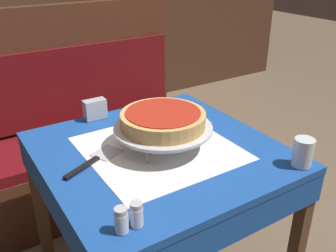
{
  "coord_description": "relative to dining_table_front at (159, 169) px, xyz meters",
  "views": [
    {
      "loc": [
        -0.65,
        -1.1,
        1.47
      ],
      "look_at": [
        0.02,
        -0.03,
        0.87
      ],
      "focal_mm": 40.0,
      "sensor_mm": 36.0,
      "label": 1
    }
  ],
  "objects": [
    {
      "name": "dining_table_rear",
      "position": [
        -0.06,
        1.67,
        -0.0
      ],
      "size": [
        0.81,
        0.81,
        0.77
      ],
      "color": "#1E6B33",
      "rests_on": "ground_plane"
    },
    {
      "name": "water_glass_near",
      "position": [
        0.36,
        -0.38,
        0.15
      ],
      "size": [
        0.07,
        0.07,
        0.11
      ],
      "color": "silver",
      "rests_on": "dining_table_front"
    },
    {
      "name": "napkin_holder",
      "position": [
        -0.1,
        0.39,
        0.14
      ],
      "size": [
        0.1,
        0.05,
        0.09
      ],
      "color": "#B2B2B7",
      "rests_on": "dining_table_front"
    },
    {
      "name": "pepper_shaker",
      "position": [
        -0.28,
        -0.35,
        0.13
      ],
      "size": [
        0.04,
        0.04,
        0.08
      ],
      "color": "silver",
      "rests_on": "dining_table_front"
    },
    {
      "name": "deep_dish_pizza",
      "position": [
        0.02,
        -0.0,
        0.21
      ],
      "size": [
        0.32,
        0.32,
        0.06
      ],
      "color": "tan",
      "rests_on": "pizza_pan_stand"
    },
    {
      "name": "salt_shaker",
      "position": [
        -0.33,
        -0.35,
        0.13
      ],
      "size": [
        0.04,
        0.04,
        0.08
      ],
      "color": "silver",
      "rests_on": "dining_table_front"
    },
    {
      "name": "dining_table_front",
      "position": [
        0.0,
        0.0,
        0.0
      ],
      "size": [
        0.88,
        0.88,
        0.77
      ],
      "color": "#194799",
      "rests_on": "ground_plane"
    },
    {
      "name": "pizza_server",
      "position": [
        -0.25,
        0.04,
        0.1
      ],
      "size": [
        0.26,
        0.16,
        0.01
      ],
      "color": "#BCBCC1",
      "rests_on": "dining_table_front"
    },
    {
      "name": "booth_bench",
      "position": [
        -0.09,
        0.9,
        -0.33
      ],
      "size": [
        1.57,
        0.5,
        1.19
      ],
      "color": "#4C2819",
      "rests_on": "ground_plane"
    },
    {
      "name": "pizza_pan_stand",
      "position": [
        0.02,
        -0.0,
        0.17
      ],
      "size": [
        0.38,
        0.38,
        0.09
      ],
      "color": "#ADADB2",
      "rests_on": "dining_table_front"
    },
    {
      "name": "condiment_caddy",
      "position": [
        0.05,
        1.67,
        0.14
      ],
      "size": [
        0.13,
        0.13,
        0.16
      ],
      "color": "black",
      "rests_on": "dining_table_rear"
    }
  ]
}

